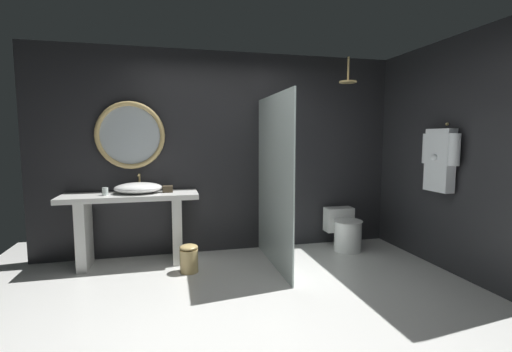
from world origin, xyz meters
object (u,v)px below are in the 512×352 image
hanging_bathrobe (440,158)px  toilet (345,230)px  rain_shower_head (348,80)px  waste_bin (189,258)px  round_wall_mirror (130,135)px  tumbler_cup (105,191)px  vessel_sink (138,188)px  tissue_box (168,189)px

hanging_bathrobe → toilet: hanging_bathrobe is taller
rain_shower_head → waste_bin: (-2.00, -0.20, -2.06)m
hanging_bathrobe → rain_shower_head: bearing=134.9°
toilet → waste_bin: bearing=-170.2°
round_wall_mirror → toilet: round_wall_mirror is taller
tumbler_cup → rain_shower_head: size_ratio=0.28×
vessel_sink → toilet: 2.73m
vessel_sink → tissue_box: bearing=-0.5°
vessel_sink → hanging_bathrobe: 3.48m
tumbler_cup → vessel_sink: bearing=12.3°
vessel_sink → tumbler_cup: 0.37m
vessel_sink → toilet: size_ratio=0.96×
vessel_sink → tumbler_cup: vessel_sink is taller
vessel_sink → tumbler_cup: size_ratio=6.15×
tissue_box → hanging_bathrobe: size_ratio=0.16×
vessel_sink → hanging_bathrobe: (3.31, -1.02, 0.37)m
vessel_sink → rain_shower_head: (2.55, -0.26, 1.31)m
tissue_box → vessel_sink: bearing=179.5°
tissue_box → rain_shower_head: size_ratio=0.38×
toilet → hanging_bathrobe: bearing=-54.7°
rain_shower_head → toilet: bearing=58.6°
round_wall_mirror → toilet: bearing=-6.1°
tissue_box → round_wall_mirror: round_wall_mirror is taller
round_wall_mirror → vessel_sink: bearing=-65.7°
rain_shower_head → toilet: size_ratio=0.56×
tumbler_cup → waste_bin: tumbler_cup is taller
tumbler_cup → hanging_bathrobe: 3.80m
round_wall_mirror → tumbler_cup: bearing=-134.5°
hanging_bathrobe → toilet: size_ratio=1.35×
tumbler_cup → tissue_box: size_ratio=0.74×
hanging_bathrobe → waste_bin: 3.03m
tissue_box → hanging_bathrobe: bearing=-18.9°
hanging_bathrobe → tissue_box: bearing=161.1°
tumbler_cup → round_wall_mirror: bearing=45.5°
vessel_sink → tumbler_cup: (-0.36, -0.08, -0.02)m
tumbler_cup → tissue_box: tumbler_cup is taller
tumbler_cup → rain_shower_head: 3.20m
waste_bin → hanging_bathrobe: bearing=-11.5°
rain_shower_head → waste_bin: bearing=-174.4°
round_wall_mirror → hanging_bathrobe: size_ratio=1.07×
rain_shower_head → hanging_bathrobe: size_ratio=0.41×
hanging_bathrobe → round_wall_mirror: bearing=160.3°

